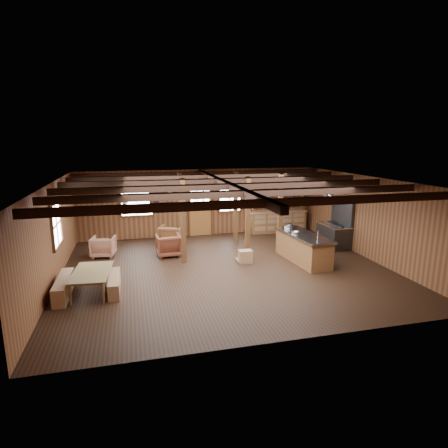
{
  "coord_description": "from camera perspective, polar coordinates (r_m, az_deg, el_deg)",
  "views": [
    {
      "loc": [
        -2.81,
        -10.88,
        4.0
      ],
      "look_at": [
        0.16,
        0.96,
        1.24
      ],
      "focal_mm": 30.0,
      "sensor_mm": 36.0,
      "label": 1
    }
  ],
  "objects": [
    {
      "name": "room",
      "position": [
        11.53,
        0.39,
        -0.29
      ],
      "size": [
        10.04,
        9.04,
        2.84
      ],
      "color": "black",
      "rests_on": "ground"
    },
    {
      "name": "ceiling_joists",
      "position": [
        11.48,
        0.18,
        6.14
      ],
      "size": [
        9.8,
        8.82,
        0.18
      ],
      "color": "black",
      "rests_on": "ceiling"
    },
    {
      "name": "timber_posts",
      "position": [
        13.63,
        0.32,
        1.74
      ],
      "size": [
        3.95,
        2.35,
        2.8
      ],
      "color": "#432813",
      "rests_on": "floor"
    },
    {
      "name": "back_door",
      "position": [
        15.89,
        -3.63,
        1.39
      ],
      "size": [
        1.02,
        0.08,
        2.15
      ],
      "color": "brown",
      "rests_on": "floor"
    },
    {
      "name": "window_back_left",
      "position": [
        15.52,
        -13.17,
        3.5
      ],
      "size": [
        1.32,
        0.06,
        1.32
      ],
      "color": "white",
      "rests_on": "wall_back"
    },
    {
      "name": "window_back_right",
      "position": [
        16.06,
        0.9,
        4.14
      ],
      "size": [
        1.02,
        0.06,
        1.32
      ],
      "color": "white",
      "rests_on": "wall_back"
    },
    {
      "name": "window_left",
      "position": [
        11.82,
        -24.24,
        -0.11
      ],
      "size": [
        0.14,
        1.24,
        1.32
      ],
      "color": "white",
      "rests_on": "wall_back"
    },
    {
      "name": "notice_boards",
      "position": [
        15.57,
        -9.11,
        3.85
      ],
      "size": [
        1.08,
        0.03,
        0.9
      ],
      "color": "silver",
      "rests_on": "wall_back"
    },
    {
      "name": "back_counter",
      "position": [
        16.66,
        8.12,
        0.83
      ],
      "size": [
        2.55,
        0.6,
        2.45
      ],
      "color": "brown",
      "rests_on": "floor"
    },
    {
      "name": "pendant_lamps",
      "position": [
        12.02,
        -11.3,
        4.12
      ],
      "size": [
        1.86,
        2.36,
        0.66
      ],
      "color": "#313134",
      "rests_on": "ceiling"
    },
    {
      "name": "pot_rack",
      "position": [
        12.91,
        14.36,
        4.71
      ],
      "size": [
        0.38,
        3.0,
        0.44
      ],
      "color": "#313134",
      "rests_on": "ceiling"
    },
    {
      "name": "kitchen_island",
      "position": [
        12.82,
        11.94,
        -3.49
      ],
      "size": [
        1.08,
        2.56,
        1.2
      ],
      "rotation": [
        0.0,
        0.0,
        0.08
      ],
      "color": "brown",
      "rests_on": "floor"
    },
    {
      "name": "step_stool",
      "position": [
        12.47,
        3.29,
        -4.96
      ],
      "size": [
        0.49,
        0.35,
        0.43
      ],
      "primitive_type": "cube",
      "rotation": [
        0.0,
        0.0,
        -0.03
      ],
      "color": "#956844",
      "rests_on": "floor"
    },
    {
      "name": "commercial_range",
      "position": [
        14.83,
        16.56,
        -1.04
      ],
      "size": [
        0.78,
        1.48,
        1.83
      ],
      "color": "#313134",
      "rests_on": "floor"
    },
    {
      "name": "dining_table",
      "position": [
        10.64,
        -19.25,
        -8.35
      ],
      "size": [
        1.09,
        1.77,
        0.6
      ],
      "primitive_type": "imported",
      "rotation": [
        0.0,
        0.0,
        1.48
      ],
      "color": "olive",
      "rests_on": "floor"
    },
    {
      "name": "bench_wall",
      "position": [
        10.77,
        -23.24,
        -8.8
      ],
      "size": [
        0.32,
        1.72,
        0.47
      ],
      "primitive_type": "cube",
      "color": "#956844",
      "rests_on": "floor"
    },
    {
      "name": "bench_aisle",
      "position": [
        10.63,
        -16.34,
        -8.68
      ],
      "size": [
        0.29,
        1.52,
        0.42
      ],
      "primitive_type": "cube",
      "color": "#956844",
      "rests_on": "floor"
    },
    {
      "name": "armchair_a",
      "position": [
        13.28,
        -8.45,
        -3.22
      ],
      "size": [
        0.85,
        0.87,
        0.76
      ],
      "primitive_type": "imported",
      "rotation": [
        0.0,
        0.0,
        3.18
      ],
      "color": "brown",
      "rests_on": "floor"
    },
    {
      "name": "armchair_b",
      "position": [
        14.54,
        -7.98,
        -1.75
      ],
      "size": [
        1.1,
        1.12,
        0.79
      ],
      "primitive_type": "imported",
      "rotation": [
        0.0,
        0.0,
        2.77
      ],
      "color": "brown",
      "rests_on": "floor"
    },
    {
      "name": "armchair_c",
      "position": [
        13.73,
        -17.9,
        -3.27
      ],
      "size": [
        0.89,
        0.91,
        0.72
      ],
      "primitive_type": "imported",
      "rotation": [
        0.0,
        0.0,
        2.98
      ],
      "color": "#996145",
      "rests_on": "floor"
    },
    {
      "name": "counter_pot",
      "position": [
        13.46,
        9.81,
        -0.25
      ],
      "size": [
        0.27,
        0.27,
        0.16
      ],
      "primitive_type": "cylinder",
      "color": "silver",
      "rests_on": "kitchen_island"
    },
    {
      "name": "bowl",
      "position": [
        12.72,
        10.77,
        -1.27
      ],
      "size": [
        0.26,
        0.26,
        0.06
      ],
      "primitive_type": "imported",
      "rotation": [
        0.0,
        0.0,
        -0.06
      ],
      "color": "silver",
      "rests_on": "kitchen_island"
    }
  ]
}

